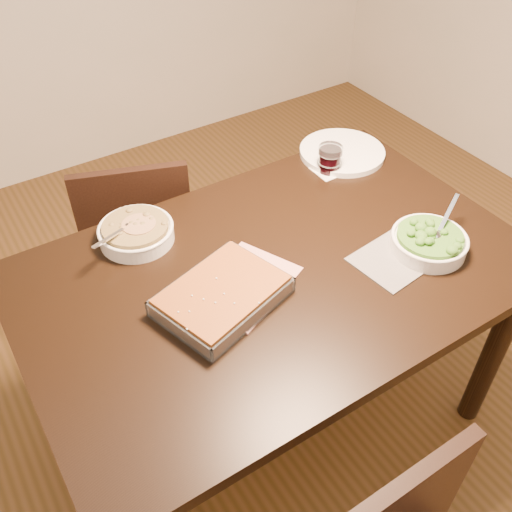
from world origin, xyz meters
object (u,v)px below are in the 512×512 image
baking_dish (222,296)px  wine_tumbler (330,158)px  dinner_plate (342,152)px  table (276,292)px  stew_bowl (136,232)px  broccoli_bowl (429,241)px  chair_far (140,237)px

baking_dish → wine_tumbler: size_ratio=4.07×
dinner_plate → table: bearing=-145.4°
dinner_plate → stew_bowl: bearing=-177.1°
table → broccoli_bowl: size_ratio=5.92×
broccoli_bowl → dinner_plate: bearing=77.9°
broccoli_bowl → dinner_plate: (0.11, 0.53, -0.02)m
dinner_plate → chair_far: (-0.68, 0.31, -0.30)m
table → chair_far: bearing=103.4°
broccoli_bowl → chair_far: broccoli_bowl is taller
baking_dish → wine_tumbler: (0.61, 0.34, 0.02)m
baking_dish → stew_bowl: bearing=86.4°
chair_far → wine_tumbler: bearing=167.5°
broccoli_bowl → wine_tumbler: bearing=88.7°
dinner_plate → baking_dish: bearing=-151.1°
table → dinner_plate: size_ratio=4.69×
table → chair_far: 0.71m
dinner_plate → broccoli_bowl: bearing=-102.1°
stew_bowl → dinner_plate: bearing=2.9°
table → wine_tumbler: (0.42, 0.30, 0.15)m
dinner_plate → wine_tumbler: bearing=-151.5°
stew_bowl → table: bearing=-49.1°
wine_tumbler → chair_far: size_ratio=0.11×
table → baking_dish: baking_dish is taller
wine_tumbler → chair_far: 0.76m
broccoli_bowl → chair_far: size_ratio=0.29×
baking_dish → wine_tumbler: 0.70m
table → wine_tumbler: bearing=36.0°
table → chair_far: chair_far is taller
stew_bowl → broccoli_bowl: bearing=-35.5°
stew_bowl → broccoli_bowl: 0.84m
stew_bowl → baking_dish: (0.08, -0.36, -0.00)m
wine_tumbler → broccoli_bowl: bearing=-91.3°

